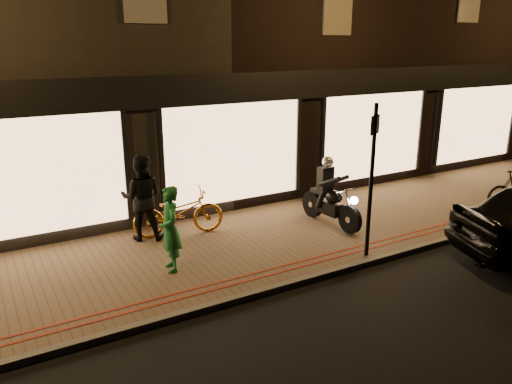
# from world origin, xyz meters

# --- Properties ---
(ground) EXTENTS (90.00, 90.00, 0.00)m
(ground) POSITION_xyz_m (0.00, 0.00, 0.00)
(ground) COLOR black
(ground) RESTS_ON ground
(sidewalk) EXTENTS (50.00, 4.00, 0.12)m
(sidewalk) POSITION_xyz_m (0.00, 2.00, 0.06)
(sidewalk) COLOR brown
(sidewalk) RESTS_ON ground
(kerb_stone) EXTENTS (50.00, 0.14, 0.12)m
(kerb_stone) POSITION_xyz_m (0.00, 0.05, 0.06)
(kerb_stone) COLOR #59544C
(kerb_stone) RESTS_ON ground
(red_kerb_lines) EXTENTS (50.00, 0.26, 0.01)m
(red_kerb_lines) POSITION_xyz_m (0.00, 0.55, 0.12)
(red_kerb_lines) COLOR maroon
(red_kerb_lines) RESTS_ON sidewalk
(building_row) EXTENTS (48.00, 10.11, 8.50)m
(building_row) POSITION_xyz_m (-0.00, 8.99, 4.25)
(building_row) COLOR black
(building_row) RESTS_ON ground
(motorcycle) EXTENTS (0.60, 1.94, 1.59)m
(motorcycle) POSITION_xyz_m (1.46, 2.03, 0.73)
(motorcycle) COLOR black
(motorcycle) RESTS_ON sidewalk
(sign_post) EXTENTS (0.33, 0.17, 3.00)m
(sign_post) POSITION_xyz_m (1.00, 0.25, 1.80)
(sign_post) COLOR black
(sign_post) RESTS_ON sidewalk
(bicycle_gold) EXTENTS (2.06, 1.07, 1.03)m
(bicycle_gold) POSITION_xyz_m (-1.80, 3.14, 0.64)
(bicycle_gold) COLOR orange
(bicycle_gold) RESTS_ON sidewalk
(person_green) EXTENTS (0.46, 0.63, 1.60)m
(person_green) POSITION_xyz_m (-2.58, 1.56, 0.92)
(person_green) COLOR #1D6F31
(person_green) RESTS_ON sidewalk
(person_dark) EXTENTS (1.11, 1.02, 1.84)m
(person_dark) POSITION_xyz_m (-2.53, 3.32, 1.04)
(person_dark) COLOR black
(person_dark) RESTS_ON sidewalk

